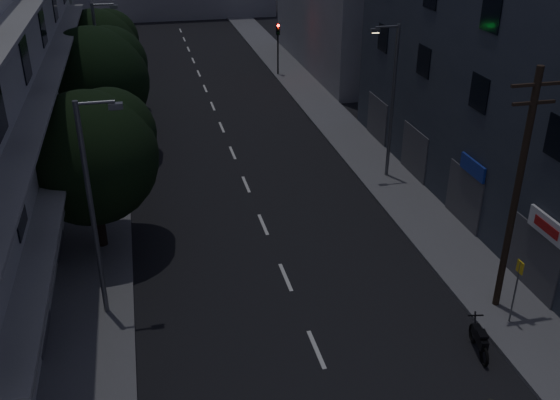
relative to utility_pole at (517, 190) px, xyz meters
name	(u,v)px	position (x,y,z in m)	size (l,w,h in m)	color
ground	(231,150)	(-7.19, 17.71, -4.87)	(160.00, 160.00, 0.00)	black
sidewalk_left	(102,160)	(-14.69, 17.71, -4.79)	(3.00, 90.00, 0.15)	#565659
sidewalk_right	(350,138)	(0.31, 17.71, -4.79)	(3.00, 90.00, 0.15)	#565659
lane_markings	(217,116)	(-7.19, 23.96, -4.86)	(0.15, 60.50, 0.01)	beige
building_right	(533,103)	(4.81, 6.70, 0.63)	(6.19, 28.00, 11.00)	#2C313B
tree_near	(91,152)	(-14.35, 7.84, -0.43)	(5.56, 5.56, 6.85)	black
tree_mid	(95,78)	(-14.50, 18.09, -0.11)	(6.00, 6.00, 7.38)	black
tree_far	(98,49)	(-14.61, 26.27, -0.38)	(5.59, 5.59, 6.92)	black
traffic_signal_far_right	(278,38)	(-0.82, 32.98, -1.77)	(0.28, 0.37, 4.10)	black
traffic_signal_far_left	(113,50)	(-13.85, 31.86, -1.77)	(0.28, 0.37, 4.10)	black
street_lamp_left_near	(94,202)	(-14.04, 2.84, -0.27)	(1.51, 0.25, 8.00)	slate
street_lamp_right	(391,95)	(0.27, 11.90, -0.27)	(1.51, 0.25, 8.00)	#55575C
street_lamp_left_far	(102,65)	(-14.23, 21.53, -0.27)	(1.51, 0.25, 8.00)	slate
utility_pole	(517,190)	(0.00, 0.00, 0.00)	(1.80, 0.24, 9.00)	black
bus_stop_sign	(517,281)	(-0.08, -1.05, -2.98)	(0.06, 0.35, 2.52)	#595B60
motorcycle	(479,340)	(-1.89, -2.13, -4.39)	(0.62, 1.85, 1.20)	black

